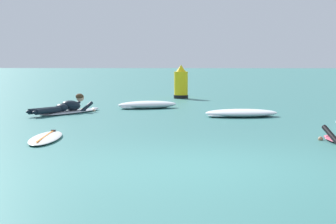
{
  "coord_description": "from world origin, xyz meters",
  "views": [
    {
      "loc": [
        -0.1,
        -8.13,
        1.47
      ],
      "look_at": [
        -0.6,
        5.26,
        0.26
      ],
      "focal_mm": 65.95,
      "sensor_mm": 36.0,
      "label": 1
    }
  ],
  "objects": [
    {
      "name": "ground_plane",
      "position": [
        0.0,
        10.0,
        0.0
      ],
      "size": [
        120.0,
        120.0,
        0.0
      ],
      "primitive_type": "plane",
      "color": "#387A75"
    },
    {
      "name": "surfer_far",
      "position": [
        -3.31,
        7.65,
        0.13
      ],
      "size": [
        1.64,
        2.52,
        0.53
      ],
      "color": "silver",
      "rests_on": "ground"
    },
    {
      "name": "drifting_surfboard",
      "position": [
        -2.67,
        2.63,
        0.03
      ],
      "size": [
        0.58,
        1.93,
        0.16
      ],
      "color": "white",
      "rests_on": "ground"
    },
    {
      "name": "whitewater_mid_left",
      "position": [
        -1.34,
        9.3,
        0.1
      ],
      "size": [
        1.86,
        1.3,
        0.22
      ],
      "color": "white",
      "rests_on": "ground"
    },
    {
      "name": "whitewater_mid_right",
      "position": [
        1.14,
        6.98,
        0.09
      ],
      "size": [
        1.87,
        1.11,
        0.19
      ],
      "color": "white",
      "rests_on": "ground"
    },
    {
      "name": "channel_marker_buoy",
      "position": [
        -0.45,
        13.54,
        0.49
      ],
      "size": [
        0.51,
        0.51,
        1.18
      ],
      "color": "yellow",
      "rests_on": "ground"
    }
  ]
}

